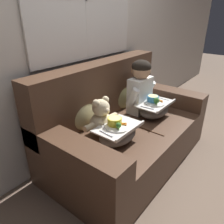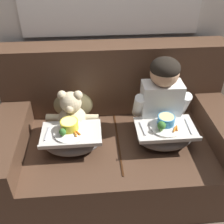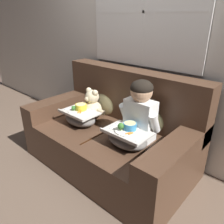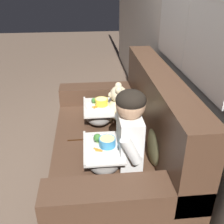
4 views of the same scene
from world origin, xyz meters
name	(u,v)px [view 2 (image 2 of 4)]	position (x,y,z in m)	size (l,w,h in m)	color
ground_plane	(117,175)	(0.00, 0.00, 0.00)	(14.00, 14.00, 0.00)	brown
couch	(116,138)	(0.00, 0.08, 0.34)	(1.74, 0.98, 0.99)	#4C3323
throw_pillow_behind_child	(154,94)	(0.33, 0.30, 0.59)	(0.37, 0.18, 0.38)	#898456
throw_pillow_behind_teddy	(73,97)	(-0.33, 0.30, 0.59)	(0.37, 0.18, 0.38)	tan
child_figure	(162,92)	(0.33, 0.09, 0.74)	(0.41, 0.21, 0.58)	white
teddy_bear	(72,116)	(-0.33, 0.09, 0.57)	(0.39, 0.27, 0.36)	beige
lap_tray_child	(165,134)	(0.33, -0.10, 0.50)	(0.41, 0.28, 0.23)	slate
lap_tray_teddy	(72,139)	(-0.33, -0.10, 0.50)	(0.41, 0.27, 0.22)	slate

